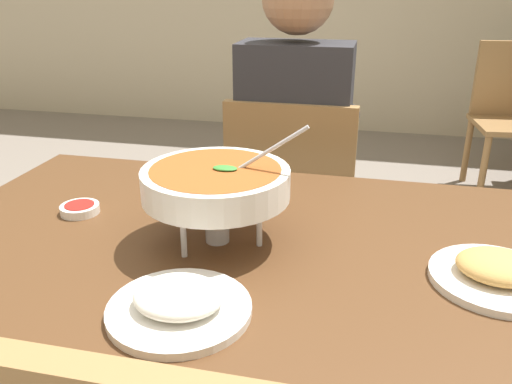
# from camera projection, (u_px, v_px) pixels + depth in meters

# --- Properties ---
(dining_table_main) EXTENTS (1.39, 0.87, 0.74)m
(dining_table_main) POSITION_uv_depth(u_px,v_px,m) (241.00, 282.00, 1.15)
(dining_table_main) COLOR #51331C
(dining_table_main) RESTS_ON ground_plane
(chair_diner_main) EXTENTS (0.44, 0.44, 0.90)m
(chair_diner_main) POSITION_uv_depth(u_px,v_px,m) (292.00, 207.00, 1.85)
(chair_diner_main) COLOR olive
(chair_diner_main) RESTS_ON ground_plane
(diner_main) EXTENTS (0.40, 0.45, 1.31)m
(diner_main) POSITION_uv_depth(u_px,v_px,m) (296.00, 139.00, 1.79)
(diner_main) COLOR #2D2D38
(diner_main) RESTS_ON ground_plane
(curry_bowl) EXTENTS (0.33, 0.30, 0.26)m
(curry_bowl) POSITION_uv_depth(u_px,v_px,m) (216.00, 184.00, 1.06)
(curry_bowl) COLOR silver
(curry_bowl) RESTS_ON dining_table_main
(rice_plate) EXTENTS (0.24, 0.24, 0.06)m
(rice_plate) POSITION_uv_depth(u_px,v_px,m) (179.00, 303.00, 0.86)
(rice_plate) COLOR white
(rice_plate) RESTS_ON dining_table_main
(appetizer_plate) EXTENTS (0.24, 0.24, 0.06)m
(appetizer_plate) POSITION_uv_depth(u_px,v_px,m) (498.00, 272.00, 0.95)
(appetizer_plate) COLOR white
(appetizer_plate) RESTS_ON dining_table_main
(sauce_dish) EXTENTS (0.09, 0.09, 0.02)m
(sauce_dish) POSITION_uv_depth(u_px,v_px,m) (80.00, 209.00, 1.23)
(sauce_dish) COLOR white
(sauce_dish) RESTS_ON dining_table_main
(chair_bg_right) EXTENTS (0.48, 0.48, 0.90)m
(chair_bg_right) POSITION_uv_depth(u_px,v_px,m) (511.00, 109.00, 3.19)
(chair_bg_right) COLOR olive
(chair_bg_right) RESTS_ON ground_plane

